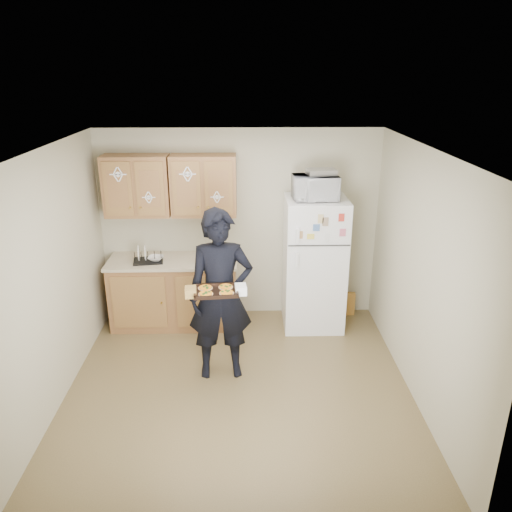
{
  "coord_description": "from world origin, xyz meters",
  "views": [
    {
      "loc": [
        0.09,
        -4.45,
        3.19
      ],
      "look_at": [
        0.19,
        0.45,
        1.33
      ],
      "focal_mm": 35.0,
      "sensor_mm": 36.0,
      "label": 1
    }
  ],
  "objects_px": {
    "person": "(221,296)",
    "dish_rack": "(148,256)",
    "refrigerator": "(314,264)",
    "baking_tray": "(216,292)",
    "microwave": "(315,188)"
  },
  "relations": [
    {
      "from": "baking_tray",
      "to": "microwave",
      "type": "bearing_deg",
      "value": 44.83
    },
    {
      "from": "person",
      "to": "microwave",
      "type": "distance_m",
      "value": 1.78
    },
    {
      "from": "baking_tray",
      "to": "microwave",
      "type": "xyz_separation_m",
      "value": [
        1.13,
        1.37,
        0.72
      ]
    },
    {
      "from": "baking_tray",
      "to": "dish_rack",
      "type": "xyz_separation_m",
      "value": [
        -0.93,
        1.41,
        -0.15
      ]
    },
    {
      "from": "person",
      "to": "dish_rack",
      "type": "relative_size",
      "value": 5.19
    },
    {
      "from": "refrigerator",
      "to": "microwave",
      "type": "distance_m",
      "value": 1.0
    },
    {
      "from": "refrigerator",
      "to": "baking_tray",
      "type": "bearing_deg",
      "value": -129.39
    },
    {
      "from": "refrigerator",
      "to": "microwave",
      "type": "xyz_separation_m",
      "value": [
        -0.03,
        -0.05,
        1.0
      ]
    },
    {
      "from": "dish_rack",
      "to": "microwave",
      "type": "bearing_deg",
      "value": -1.12
    },
    {
      "from": "baking_tray",
      "to": "microwave",
      "type": "relative_size",
      "value": 0.82
    },
    {
      "from": "refrigerator",
      "to": "person",
      "type": "bearing_deg",
      "value": -135.41
    },
    {
      "from": "dish_rack",
      "to": "baking_tray",
      "type": "bearing_deg",
      "value": -56.47
    },
    {
      "from": "baking_tray",
      "to": "dish_rack",
      "type": "relative_size",
      "value": 1.19
    },
    {
      "from": "person",
      "to": "microwave",
      "type": "xyz_separation_m",
      "value": [
        1.1,
        1.07,
        0.91
      ]
    },
    {
      "from": "person",
      "to": "dish_rack",
      "type": "xyz_separation_m",
      "value": [
        -0.96,
        1.11,
        0.03
      ]
    }
  ]
}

